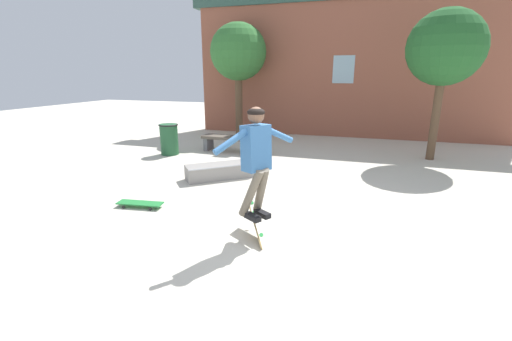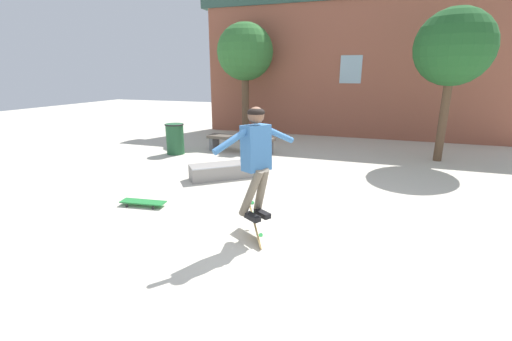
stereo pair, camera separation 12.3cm
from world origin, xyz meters
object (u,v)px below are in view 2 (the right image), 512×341
skate_ledge (224,171)px  skateboard_flipping (255,224)px  tree_left (245,53)px  skateboard_resting (143,202)px  tree_right (454,48)px  park_bench (241,140)px  skater (256,154)px  trash_bin (175,138)px

skate_ledge → skateboard_flipping: skateboard_flipping is taller
tree_left → skateboard_resting: 7.43m
tree_right → skateboard_flipping: tree_right is taller
park_bench → tree_left: bearing=111.3°
skate_ledge → skater: bearing=-96.9°
skater → skateboard_flipping: (-0.04, 0.06, -1.01)m
skater → trash_bin: bearing=166.5°
skate_ledge → trash_bin: trash_bin is taller
skate_ledge → skateboard_flipping: 2.80m
skater → skateboard_resting: size_ratio=1.85×
tree_right → skateboard_flipping: 6.82m
tree_right → park_bench: (-5.16, -0.73, -2.41)m
tree_right → skater: size_ratio=2.49×
skateboard_flipping → skateboard_resting: bearing=-134.4°
tree_right → trash_bin: tree_right is taller
park_bench → skateboard_resting: park_bench is taller
tree_left → park_bench: tree_left is taller
tree_right → skateboard_flipping: bearing=-118.8°
skate_ledge → trash_bin: size_ratio=1.66×
skateboard_flipping → skateboard_resting: 2.20m
park_bench → skater: size_ratio=1.35×
tree_right → skater: (-3.01, -5.59, -1.55)m
park_bench → trash_bin: (-1.63, -0.81, 0.11)m
skateboard_flipping → skater: bearing=0.8°
tree_left → skateboard_resting: (0.74, -6.86, -2.76)m
skater → skateboard_flipping: bearing=157.6°
tree_right → skate_ledge: (-4.57, -3.19, -2.58)m
park_bench → skater: (2.15, -4.86, 0.85)m
skateboard_flipping → skateboard_resting: size_ratio=0.96×
park_bench → skateboard_resting: size_ratio=2.50×
skate_ledge → skateboard_flipping: (1.53, -2.35, 0.02)m
trash_bin → skateboard_resting: size_ratio=1.06×
park_bench → skater: skater is taller
skate_ledge → tree_right: bearing=-5.0°
tree_right → tree_left: tree_left is taller
tree_left → trash_bin: 4.14m
skater → skateboard_flipping: size_ratio=1.94×
park_bench → skateboard_resting: 4.39m
skate_ledge → skater: 3.04m
skate_ledge → trash_bin: (-2.22, 1.65, 0.28)m
tree_right → trash_bin: (-6.79, -1.54, -2.30)m
trash_bin → skater: skater is taller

